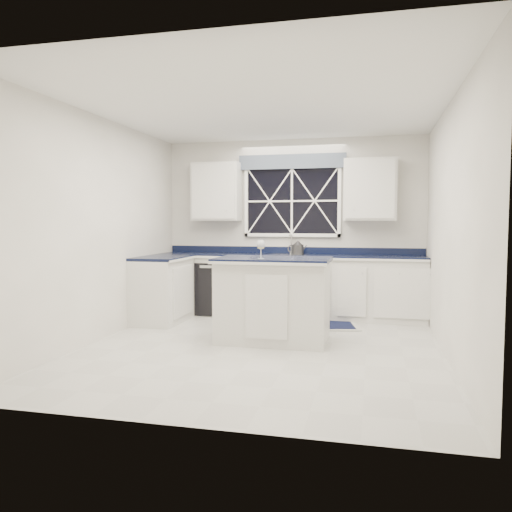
% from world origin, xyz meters
% --- Properties ---
extents(ground, '(4.50, 4.50, 0.00)m').
position_xyz_m(ground, '(0.00, 0.00, 0.00)').
color(ground, beige).
rests_on(ground, ground).
extents(back_wall, '(4.00, 0.10, 2.70)m').
position_xyz_m(back_wall, '(0.00, 2.25, 1.35)').
color(back_wall, white).
rests_on(back_wall, ground).
extents(base_cabinets, '(3.99, 1.60, 0.90)m').
position_xyz_m(base_cabinets, '(-0.33, 1.78, 0.45)').
color(base_cabinets, silver).
rests_on(base_cabinets, ground).
extents(countertop, '(3.98, 0.64, 0.04)m').
position_xyz_m(countertop, '(0.00, 1.95, 0.92)').
color(countertop, black).
rests_on(countertop, base_cabinets).
extents(dishwasher, '(0.60, 0.58, 0.82)m').
position_xyz_m(dishwasher, '(-1.10, 1.95, 0.41)').
color(dishwasher, black).
rests_on(dishwasher, ground).
extents(window, '(1.65, 0.09, 1.26)m').
position_xyz_m(window, '(0.00, 2.20, 1.83)').
color(window, black).
rests_on(window, ground).
extents(upper_cabinets, '(3.10, 0.34, 0.90)m').
position_xyz_m(upper_cabinets, '(0.00, 2.08, 1.90)').
color(upper_cabinets, silver).
rests_on(upper_cabinets, ground).
extents(faucet, '(0.05, 0.20, 0.30)m').
position_xyz_m(faucet, '(0.00, 2.14, 1.10)').
color(faucet, '#ACACAE').
rests_on(faucet, countertop).
extents(island, '(1.35, 0.81, 1.01)m').
position_xyz_m(island, '(0.08, 0.35, 0.51)').
color(island, silver).
rests_on(island, ground).
extents(rug, '(1.28, 0.93, 0.02)m').
position_xyz_m(rug, '(0.47, 1.35, 0.01)').
color(rug, '#B3B3AE').
rests_on(rug, ground).
extents(kettle, '(0.29, 0.22, 0.21)m').
position_xyz_m(kettle, '(0.12, 2.04, 1.04)').
color(kettle, '#313234').
rests_on(kettle, countertop).
extents(wine_glass, '(0.10, 0.10, 0.23)m').
position_xyz_m(wine_glass, '(-0.04, 0.18, 1.16)').
color(wine_glass, silver).
rests_on(wine_glass, island).
extents(soap_bottle, '(0.09, 0.09, 0.16)m').
position_xyz_m(soap_bottle, '(0.15, 2.15, 1.02)').
color(soap_bottle, silver).
rests_on(soap_bottle, countertop).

